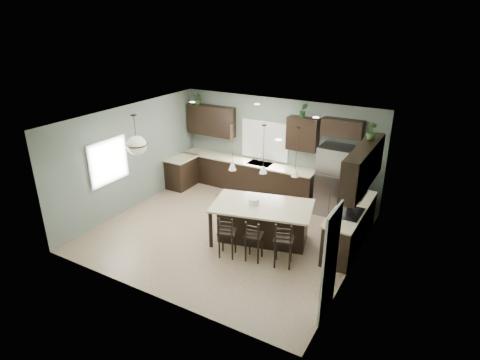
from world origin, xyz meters
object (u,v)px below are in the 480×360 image
object	(u,v)px
plant_back_left	(198,98)
bar_stool_left	(227,236)
kitchen_island	(262,223)
bar_stool_center	(254,240)
refrigerator	(335,181)
bar_stool_right	(284,243)
serving_dish	(254,201)

from	to	relation	value
plant_back_left	bar_stool_left	bearing A→B (deg)	-47.97
bar_stool_left	plant_back_left	size ratio (longest dim) A/B	2.76
kitchen_island	bar_stool_center	distance (m)	0.80
refrigerator	bar_stool_right	size ratio (longest dim) A/B	1.76
refrigerator	bar_stool_center	xyz separation A→B (m)	(-0.80, -3.01, -0.44)
bar_stool_right	plant_back_left	size ratio (longest dim) A/B	2.90
refrigerator	serving_dish	size ratio (longest dim) A/B	7.71
bar_stool_right	plant_back_left	distance (m)	5.73
refrigerator	bar_stool_right	distance (m)	2.92
refrigerator	plant_back_left	distance (m)	4.77
kitchen_island	bar_stool_center	size ratio (longest dim) A/B	2.31
kitchen_island	bar_stool_left	bearing A→B (deg)	-125.47
refrigerator	serving_dish	world-z (taller)	refrigerator
refrigerator	bar_stool_right	world-z (taller)	refrigerator
bar_stool_left	bar_stool_center	world-z (taller)	bar_stool_left
bar_stool_right	plant_back_left	bearing A→B (deg)	126.28
bar_stool_left	bar_stool_center	size ratio (longest dim) A/B	1.03
plant_back_left	refrigerator	bearing A→B (deg)	-3.57
bar_stool_right	bar_stool_center	bearing A→B (deg)	172.81
kitchen_island	plant_back_left	distance (m)	4.78
refrigerator	bar_stool_left	xyz separation A→B (m)	(-1.36, -3.16, -0.43)
kitchen_island	plant_back_left	size ratio (longest dim) A/B	6.20
bar_stool_right	plant_back_left	xyz separation A→B (m)	(-4.30, 3.17, 2.06)
kitchen_island	serving_dish	bearing A→B (deg)	180.00
refrigerator	bar_stool_center	distance (m)	3.14
bar_stool_center	serving_dish	bearing A→B (deg)	108.88
serving_dish	bar_stool_right	size ratio (longest dim) A/B	0.23
kitchen_island	bar_stool_right	bearing A→B (deg)	-52.47
serving_dish	plant_back_left	xyz separation A→B (m)	(-3.27, 2.56, 1.59)
refrigerator	kitchen_island	world-z (taller)	refrigerator
refrigerator	bar_stool_left	size ratio (longest dim) A/B	1.85
serving_dish	bar_stool_center	world-z (taller)	serving_dish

